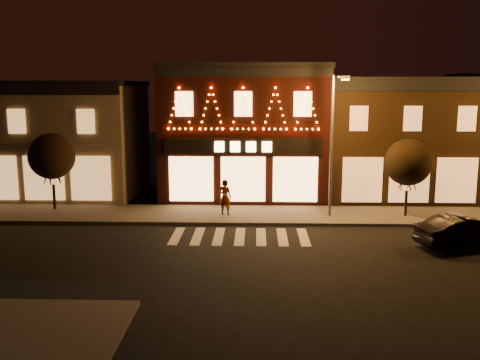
{
  "coord_description": "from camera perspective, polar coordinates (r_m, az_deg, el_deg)",
  "views": [
    {
      "loc": [
        0.75,
        -20.18,
        7.05
      ],
      "look_at": [
        0.01,
        4.0,
        2.72
      ],
      "focal_mm": 39.78,
      "sensor_mm": 36.0,
      "label": 1
    }
  ],
  "objects": [
    {
      "name": "sidewalk_far",
      "position": [
        29.06,
        4.19,
        -3.76
      ],
      "size": [
        44.0,
        4.0,
        0.15
      ],
      "primitive_type": "cube",
      "color": "#47423D",
      "rests_on": "ground"
    },
    {
      "name": "tree_left",
      "position": [
        31.31,
        -19.55,
        2.41
      ],
      "size": [
        2.56,
        2.56,
        4.29
      ],
      "rotation": [
        0.0,
        0.0,
        0.02
      ],
      "color": "black",
      "rests_on": "sidewalk_far"
    },
    {
      "name": "dark_sedan",
      "position": [
        25.42,
        23.05,
        -5.09
      ],
      "size": [
        4.63,
        2.67,
        1.44
      ],
      "primitive_type": "imported",
      "rotation": [
        0.0,
        0.0,
        1.85
      ],
      "color": "black",
      "rests_on": "ground"
    },
    {
      "name": "ground",
      "position": [
        21.39,
        -0.35,
        -9.09
      ],
      "size": [
        120.0,
        120.0,
        0.0
      ],
      "primitive_type": "plane",
      "color": "black",
      "rests_on": "ground"
    },
    {
      "name": "building_pulp",
      "position": [
        34.29,
        0.51,
        5.33
      ],
      "size": [
        10.2,
        8.34,
        8.3
      ],
      "color": "black",
      "rests_on": "ground"
    },
    {
      "name": "building_right_a",
      "position": [
        35.43,
        16.11,
        4.43
      ],
      "size": [
        9.2,
        8.28,
        7.5
      ],
      "color": "#352212",
      "rests_on": "ground"
    },
    {
      "name": "building_left",
      "position": [
        36.99,
        -20.12,
        4.28
      ],
      "size": [
        12.2,
        8.28,
        7.3
      ],
      "color": "#7C7058",
      "rests_on": "ground"
    },
    {
      "name": "streetlamp_mid",
      "position": [
        28.06,
        9.98,
        4.77
      ],
      "size": [
        0.7,
        1.69,
        7.4
      ],
      "rotation": [
        0.0,
        0.0,
        -0.26
      ],
      "color": "#59595E",
      "rests_on": "sidewalk_far"
    },
    {
      "name": "tree_right",
      "position": [
        29.35,
        17.6,
        1.81
      ],
      "size": [
        2.46,
        2.46,
        4.12
      ],
      "rotation": [
        0.0,
        0.0,
        0.15
      ],
      "color": "black",
      "rests_on": "sidewalk_far"
    },
    {
      "name": "pedestrian",
      "position": [
        28.56,
        -1.61,
        -1.85
      ],
      "size": [
        0.81,
        0.66,
        1.92
      ],
      "primitive_type": "imported",
      "rotation": [
        0.0,
        0.0,
        2.82
      ],
      "color": "gray",
      "rests_on": "sidewalk_far"
    }
  ]
}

